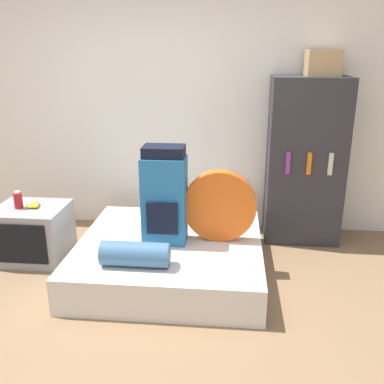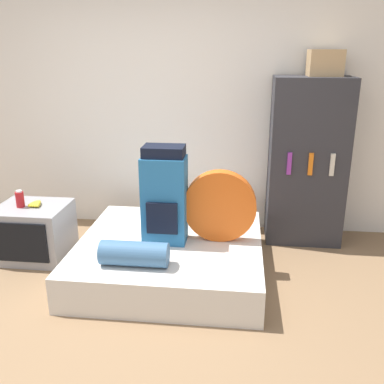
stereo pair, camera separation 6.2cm
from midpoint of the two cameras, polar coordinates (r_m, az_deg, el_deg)
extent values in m
plane|color=#846647|center=(3.22, -10.20, -17.65)|extent=(16.00, 16.00, 0.00)
cube|color=white|center=(4.59, -4.48, 11.15)|extent=(8.00, 0.05, 2.60)
cube|color=silver|center=(3.82, -3.37, -8.48)|extent=(1.58, 1.55, 0.30)
cube|color=#23669E|center=(3.61, -4.17, -1.09)|extent=(0.37, 0.25, 0.75)
cube|color=black|center=(3.51, -4.30, 5.42)|extent=(0.34, 0.23, 0.09)
cube|color=black|center=(3.53, -4.50, -3.56)|extent=(0.26, 0.03, 0.27)
cylinder|color=#E05B19|center=(3.66, 3.24, -1.85)|extent=(0.62, 0.12, 0.62)
cylinder|color=#3D668E|center=(3.33, -8.12, -8.21)|extent=(0.52, 0.19, 0.19)
cube|color=#939399|center=(4.29, -20.84, -5.08)|extent=(0.63, 0.54, 0.51)
cube|color=black|center=(4.07, -22.54, -6.44)|extent=(0.51, 0.02, 0.37)
cylinder|color=#B2191E|center=(4.20, -22.56, -1.07)|extent=(0.07, 0.07, 0.14)
cylinder|color=white|center=(4.17, -22.69, -0.03)|extent=(0.05, 0.05, 0.02)
ellipsoid|color=yellow|center=(4.21, -20.91, -1.56)|extent=(0.09, 0.16, 0.04)
ellipsoid|color=yellow|center=(4.20, -20.78, -1.57)|extent=(0.06, 0.16, 0.04)
ellipsoid|color=yellow|center=(4.20, -20.65, -1.57)|extent=(0.04, 0.16, 0.04)
ellipsoid|color=yellow|center=(4.19, -20.51, -1.58)|extent=(0.06, 0.16, 0.04)
ellipsoid|color=yellow|center=(4.19, -20.38, -1.59)|extent=(0.09, 0.16, 0.04)
cube|color=#2D2D33|center=(4.40, 14.44, 3.95)|extent=(0.74, 0.44, 1.64)
cube|color=purple|center=(4.14, 12.25, 3.79)|extent=(0.04, 0.02, 0.21)
cube|color=orange|center=(4.17, 14.94, 3.68)|extent=(0.04, 0.02, 0.21)
cube|color=beige|center=(4.20, 17.59, 3.57)|extent=(0.04, 0.02, 0.21)
cube|color=tan|center=(4.32, 16.63, 16.19)|extent=(0.30, 0.30, 0.24)
camera|label=1|loc=(0.03, -90.50, -0.17)|focal=40.00mm
camera|label=2|loc=(0.03, 89.50, 0.17)|focal=40.00mm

